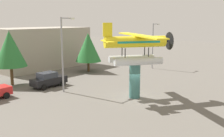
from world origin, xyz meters
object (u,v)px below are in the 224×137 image
object	(u,v)px
streetlight_primary	(64,49)
storefront_building	(41,48)
floatplane_monument	(137,47)
tree_center_back	(88,47)
car_mid_black	(49,79)
display_pedestal	(135,81)
tree_east	(10,49)
streetlight_secondary	(153,42)

from	to	relation	value
streetlight_primary	storefront_building	distance (m)	16.60
floatplane_monument	tree_center_back	xyz separation A→B (m)	(6.40, 13.35, -1.48)
floatplane_monument	car_mid_black	size ratio (longest dim) A/B	2.19
streetlight_primary	storefront_building	size ratio (longest dim) A/B	0.53
car_mid_black	streetlight_primary	distance (m)	4.85
display_pedestal	storefront_building	size ratio (longest dim) A/B	0.23
display_pedestal	tree_east	bearing A→B (deg)	110.50
storefront_building	tree_east	size ratio (longest dim) A/B	2.33
streetlight_primary	floatplane_monument	bearing A→B (deg)	-65.97
tree_center_back	storefront_building	bearing A→B (deg)	104.94
display_pedestal	tree_east	world-z (taller)	tree_east
storefront_building	tree_east	bearing A→B (deg)	-141.21
display_pedestal	car_mid_black	size ratio (longest dim) A/B	0.83
floatplane_monument	tree_center_back	distance (m)	14.88
streetlight_secondary	storefront_building	xyz separation A→B (m)	(-11.02, 14.75, -0.98)
streetlight_secondary	tree_east	world-z (taller)	streetlight_secondary
floatplane_monument	storefront_building	world-z (taller)	floatplane_monument
tree_east	tree_center_back	bearing A→B (deg)	-5.09
car_mid_black	tree_east	xyz separation A→B (m)	(-2.31, 4.14, 3.49)
streetlight_primary	tree_center_back	bearing A→B (deg)	32.44
streetlight_primary	tree_center_back	size ratio (longest dim) A/B	1.38
floatplane_monument	tree_center_back	bearing A→B (deg)	98.63
storefront_building	tree_center_back	world-z (taller)	storefront_building
display_pedestal	floatplane_monument	distance (m)	3.43
display_pedestal	streetlight_primary	bearing A→B (deg)	113.53
streetlight_secondary	tree_east	size ratio (longest dim) A/B	1.11
car_mid_black	streetlight_primary	xyz separation A→B (m)	(-0.06, -3.03, 3.78)
floatplane_monument	tree_east	xyz separation A→B (m)	(-5.47, 14.41, -0.81)
streetlight_secondary	tree_center_back	bearing A→B (deg)	145.25
display_pedestal	tree_east	size ratio (longest dim) A/B	0.54
streetlight_secondary	storefront_building	size ratio (longest dim) A/B	0.48
tree_center_back	display_pedestal	bearing A→B (deg)	-116.13
streetlight_secondary	car_mid_black	bearing A→B (deg)	170.84
floatplane_monument	streetlight_primary	size ratio (longest dim) A/B	1.15
storefront_building	display_pedestal	bearing A→B (deg)	-100.76
storefront_building	tree_east	distance (m)	12.29
streetlight_primary	streetlight_secondary	world-z (taller)	streetlight_primary
display_pedestal	streetlight_secondary	distance (m)	17.02
car_mid_black	tree_east	bearing A→B (deg)	119.10
floatplane_monument	streetlight_secondary	xyz separation A→B (m)	(15.09, 7.32, -0.95)
tree_east	display_pedestal	bearing A→B (deg)	-69.50
car_mid_black	floatplane_monument	bearing A→B (deg)	-72.89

